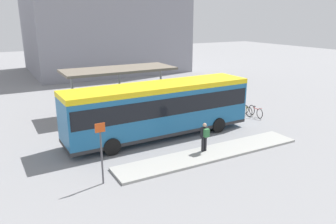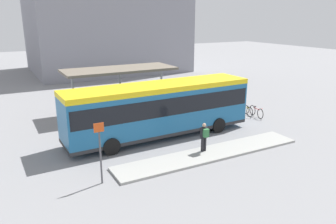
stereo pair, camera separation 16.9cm
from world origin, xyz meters
TOP-DOWN VIEW (x-y plane):
  - ground_plane at (0.00, 0.00)m, footprint 120.00×120.00m
  - curb_island at (1.11, -3.81)m, footprint 10.81×1.80m
  - city_bus at (0.01, 0.00)m, footprint 11.60×2.88m
  - pedestrian_waiting at (0.89, -3.48)m, footprint 0.39×0.41m
  - bicycle_red at (8.10, 0.27)m, footprint 0.48×1.74m
  - bicycle_yellow at (7.70, 0.99)m, footprint 0.48×1.76m
  - bicycle_orange at (7.89, 1.71)m, footprint 0.48×1.58m
  - station_shelter at (-0.23, 6.13)m, footprint 8.26×3.35m
  - potted_planter_near_shelter at (-3.49, 3.25)m, footprint 0.94×0.94m
  - potted_planter_far_side at (-0.51, 3.26)m, footprint 0.94×0.94m
  - platform_sign at (-4.94, -4.08)m, footprint 0.44×0.08m
  - station_building at (5.61, 27.17)m, footprint 19.11×14.87m

SIDE VIEW (x-z plane):
  - ground_plane at x=0.00m, z-range 0.00..0.00m
  - curb_island at x=1.11m, z-range 0.00..0.12m
  - bicycle_orange at x=7.89m, z-range 0.00..0.69m
  - bicycle_red at x=8.10m, z-range 0.00..0.76m
  - bicycle_yellow at x=7.70m, z-range 0.00..0.76m
  - potted_planter_near_shelter at x=-3.49m, z-range 0.02..1.41m
  - potted_planter_far_side at x=-0.51m, z-range 0.03..1.43m
  - pedestrian_waiting at x=0.89m, z-range 0.24..1.81m
  - platform_sign at x=-4.94m, z-range 0.16..2.96m
  - city_bus at x=0.01m, z-range 0.27..3.54m
  - station_shelter at x=-0.23m, z-range 1.53..4.93m
  - station_building at x=5.61m, z-range 0.00..18.35m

